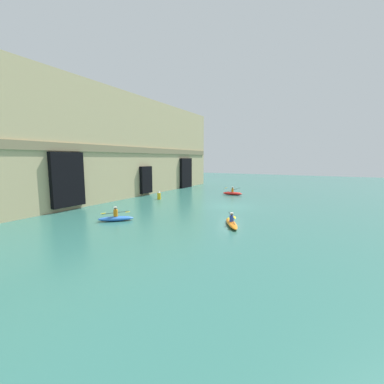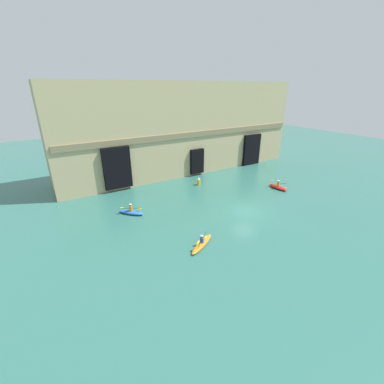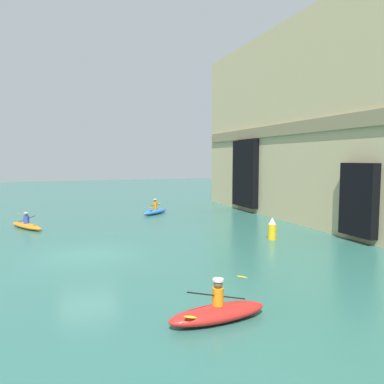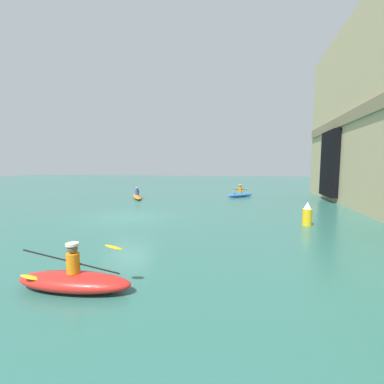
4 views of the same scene
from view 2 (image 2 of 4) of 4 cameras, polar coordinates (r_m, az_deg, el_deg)
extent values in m
plane|color=#2D665B|center=(29.29, 11.78, -4.14)|extent=(120.00, 120.00, 0.00)
cube|color=tan|center=(41.78, -2.28, 14.08)|extent=(38.81, 7.47, 13.59)
cube|color=#847555|center=(38.65, 0.59, 12.68)|extent=(38.04, 0.24, 0.80)
cube|color=black|center=(34.57, -16.32, 5.13)|extent=(3.55, 0.70, 5.41)
cube|color=black|center=(39.65, 1.05, 6.86)|extent=(2.22, 0.70, 3.77)
cube|color=black|center=(46.49, 13.02, 9.16)|extent=(3.53, 0.70, 5.26)
ellipsoid|color=orange|center=(22.80, 2.21, -11.46)|extent=(3.34, 2.27, 0.34)
cylinder|color=#2D47B7|center=(22.58, 2.22, -10.62)|extent=(0.34, 0.34, 0.46)
sphere|color=brown|center=(22.40, 2.24, -9.91)|extent=(0.21, 0.21, 0.21)
cylinder|color=silver|center=(22.35, 2.24, -9.73)|extent=(0.26, 0.26, 0.06)
cylinder|color=black|center=(22.57, 2.22, -10.57)|extent=(1.63, 1.11, 0.62)
ellipsoid|color=yellow|center=(21.77, 1.37, -11.12)|extent=(0.46, 0.39, 0.18)
ellipsoid|color=yellow|center=(23.37, 3.01, -10.06)|extent=(0.46, 0.39, 0.18)
ellipsoid|color=red|center=(36.60, 18.54, 1.00)|extent=(1.05, 2.88, 0.43)
cylinder|color=orange|center=(36.45, 18.63, 1.67)|extent=(0.30, 0.30, 0.48)
sphere|color=brown|center=(36.33, 18.70, 2.19)|extent=(0.24, 0.24, 0.24)
cylinder|color=silver|center=(36.30, 18.72, 2.34)|extent=(0.30, 0.30, 0.06)
cylinder|color=black|center=(36.44, 18.63, 1.70)|extent=(0.78, 2.02, 0.73)
ellipsoid|color=yellow|center=(36.63, 17.31, 2.49)|extent=(0.32, 0.47, 0.18)
ellipsoid|color=yellow|center=(36.28, 19.97, 0.90)|extent=(0.32, 0.47, 0.18)
ellipsoid|color=blue|center=(28.70, -13.36, -4.43)|extent=(2.49, 2.68, 0.39)
cylinder|color=orange|center=(28.49, -13.44, -3.57)|extent=(0.34, 0.34, 0.57)
sphere|color=brown|center=(28.33, -13.51, -2.86)|extent=(0.22, 0.22, 0.22)
cylinder|color=silver|center=(28.29, -13.53, -2.69)|extent=(0.27, 0.27, 0.06)
cylinder|color=black|center=(28.48, -13.45, -3.52)|extent=(1.82, 1.30, 0.11)
ellipsoid|color=yellow|center=(28.76, -15.33, -3.38)|extent=(0.46, 0.40, 0.06)
ellipsoid|color=yellow|center=(28.23, -11.54, -3.66)|extent=(0.46, 0.40, 0.06)
cylinder|color=yellow|center=(36.03, 1.49, 2.21)|extent=(0.45, 0.45, 0.83)
cone|color=white|center=(35.83, 1.50, 3.09)|extent=(0.39, 0.39, 0.35)
camera|label=1|loc=(14.25, -61.51, -23.97)|focal=24.00mm
camera|label=3|loc=(40.62, 31.70, 6.94)|focal=35.00mm
camera|label=4|loc=(42.00, 19.47, 7.53)|focal=24.00mm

